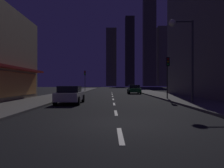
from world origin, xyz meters
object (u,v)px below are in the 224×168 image
car_parked_near (70,95)px  car_parked_far (134,89)px  traffic_light_far_left (85,76)px  traffic_light_near_right (168,68)px  fire_hydrant_far_left (64,93)px  street_lamp_right (182,40)px

car_parked_near → car_parked_far: 18.91m
traffic_light_far_left → car_parked_near: bearing=-85.9°
traffic_light_near_right → traffic_light_far_left: size_ratio=1.00×
traffic_light_near_right → traffic_light_far_left: 24.85m
fire_hydrant_far_left → car_parked_near: bearing=-75.0°
car_parked_near → street_lamp_right: bearing=-4.1°
car_parked_near → traffic_light_near_right: size_ratio=1.01×
car_parked_far → fire_hydrant_far_left: size_ratio=6.48×
car_parked_near → street_lamp_right: 9.99m
car_parked_far → traffic_light_near_right: (1.90, -13.42, 2.45)m
traffic_light_near_right → street_lamp_right: size_ratio=0.64×
car_parked_far → traffic_light_near_right: bearing=-81.9°
traffic_light_near_right → street_lamp_right: (-0.12, -4.72, 1.87)m
fire_hydrant_far_left → traffic_light_near_right: 12.56m
traffic_light_far_left → fire_hydrant_far_left: bearing=-91.3°
car_parked_far → traffic_light_near_right: traffic_light_near_right is taller
fire_hydrant_far_left → traffic_light_far_left: traffic_light_far_left is taller
street_lamp_right → car_parked_near: bearing=175.9°
car_parked_near → street_lamp_right: size_ratio=0.64×
car_parked_near → traffic_light_near_right: traffic_light_near_right is taller
fire_hydrant_far_left → street_lamp_right: 15.28m
street_lamp_right → traffic_light_near_right: bearing=88.5°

